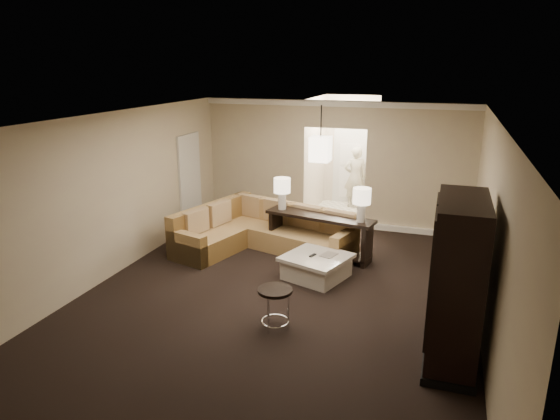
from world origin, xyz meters
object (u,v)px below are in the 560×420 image
(console_table, at_px, (319,232))
(armoire, at_px, (455,285))
(person, at_px, (355,174))
(drink_table, at_px, (275,300))
(sectional_sofa, at_px, (261,232))
(coffee_table, at_px, (316,266))

(console_table, height_order, armoire, armoire)
(console_table, distance_m, armoire, 3.76)
(person, bearing_deg, drink_table, 69.61)
(console_table, bearing_deg, drink_table, -77.21)
(drink_table, bearing_deg, sectional_sofa, 114.43)
(console_table, distance_m, person, 3.61)
(sectional_sofa, relative_size, console_table, 1.58)
(coffee_table, xyz_separation_m, armoire, (2.19, -1.84, 0.79))
(armoire, distance_m, person, 6.87)
(console_table, distance_m, drink_table, 2.87)
(console_table, relative_size, drink_table, 3.59)
(console_table, xyz_separation_m, armoire, (2.40, -2.85, 0.51))
(coffee_table, bearing_deg, console_table, 101.81)
(armoire, bearing_deg, drink_table, -179.61)
(sectional_sofa, xyz_separation_m, armoire, (3.60, -2.83, 0.65))
(drink_table, height_order, person, person)
(person, bearing_deg, armoire, 89.19)
(sectional_sofa, bearing_deg, coffee_table, -19.52)
(drink_table, distance_m, person, 6.47)
(coffee_table, bearing_deg, sectional_sofa, 144.82)
(armoire, bearing_deg, console_table, 130.11)
(armoire, xyz_separation_m, person, (-2.39, 6.44, -0.13))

